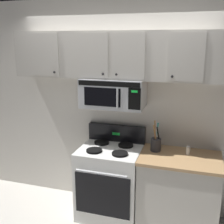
{
  "coord_description": "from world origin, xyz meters",
  "views": [
    {
      "loc": [
        0.95,
        -2.61,
        2.2
      ],
      "look_at": [
        0.0,
        0.49,
        1.35
      ],
      "focal_mm": 44.31,
      "sensor_mm": 36.0,
      "label": 1
    }
  ],
  "objects_px": {
    "utensil_crock_charcoal": "(156,143)",
    "salt_shaker": "(188,150)",
    "stove_range": "(110,180)",
    "over_range_microwave": "(113,93)"
  },
  "relations": [
    {
      "from": "utensil_crock_charcoal",
      "to": "salt_shaker",
      "type": "xyz_separation_m",
      "value": [
        0.38,
        -0.0,
        -0.05
      ]
    },
    {
      "from": "over_range_microwave",
      "to": "utensil_crock_charcoal",
      "type": "relative_size",
      "value": 1.99
    },
    {
      "from": "salt_shaker",
      "to": "stove_range",
      "type": "bearing_deg",
      "value": -174.2
    },
    {
      "from": "stove_range",
      "to": "utensil_crock_charcoal",
      "type": "distance_m",
      "value": 0.76
    },
    {
      "from": "stove_range",
      "to": "over_range_microwave",
      "type": "distance_m",
      "value": 1.11
    },
    {
      "from": "stove_range",
      "to": "utensil_crock_charcoal",
      "type": "xyz_separation_m",
      "value": [
        0.54,
        0.1,
        0.53
      ]
    },
    {
      "from": "utensil_crock_charcoal",
      "to": "salt_shaker",
      "type": "height_order",
      "value": "utensil_crock_charcoal"
    },
    {
      "from": "over_range_microwave",
      "to": "utensil_crock_charcoal",
      "type": "height_order",
      "value": "over_range_microwave"
    },
    {
      "from": "stove_range",
      "to": "utensil_crock_charcoal",
      "type": "height_order",
      "value": "utensil_crock_charcoal"
    },
    {
      "from": "stove_range",
      "to": "over_range_microwave",
      "type": "relative_size",
      "value": 1.47
    }
  ]
}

